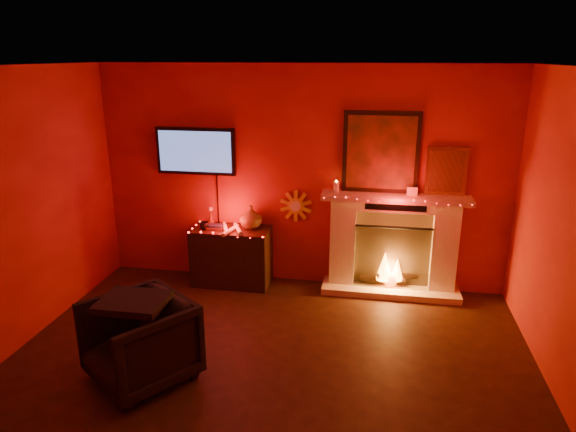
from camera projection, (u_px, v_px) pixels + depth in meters
The scene contains 6 objects.
room at pixel (251, 253), 3.90m from camera, with size 5.00×5.00×5.00m.
fireplace at pixel (393, 235), 6.14m from camera, with size 1.72×0.40×2.18m.
tv at pixel (196, 151), 6.32m from camera, with size 1.00×0.07×1.24m.
sunburst_clock at pixel (296, 206), 6.34m from camera, with size 0.40×0.03×0.40m.
console_table at pixel (233, 253), 6.44m from camera, with size 0.96×0.56×1.02m.
armchair at pixel (140, 341), 4.51m from camera, with size 0.81×0.83×0.76m, color black.
Camera 1 is at (0.90, -3.53, 2.80)m, focal length 32.00 mm.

